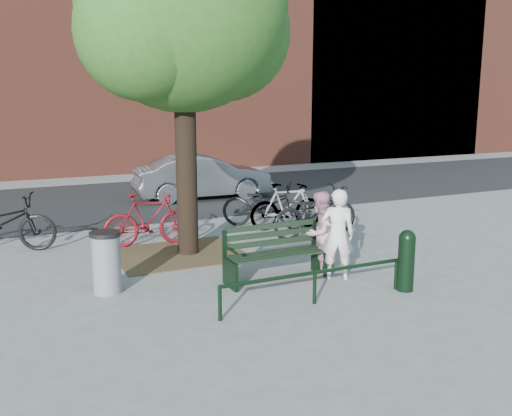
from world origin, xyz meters
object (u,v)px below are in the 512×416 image
person_left (338,234)px  litter_bin (106,262)px  bicycle_c (316,212)px  bollard (406,258)px  parked_car (203,177)px  park_bench (275,251)px  person_right (319,233)px

person_left → litter_bin: person_left is taller
litter_bin → bicycle_c: bicycle_c is taller
person_left → bicycle_c: person_left is taller
person_left → bollard: 1.19m
person_left → parked_car: bearing=-63.4°
person_left → park_bench: bearing=6.9°
bicycle_c → bollard: bearing=168.0°
park_bench → person_left: bearing=-23.9°
person_right → parked_car: (0.70, 7.68, -0.06)m
litter_bin → bicycle_c: 5.07m
bollard → park_bench: bearing=139.1°
park_bench → person_right: 0.87m
bollard → parked_car: parked_car is taller
person_right → litter_bin: person_right is taller
bicycle_c → parked_car: (-0.58, 5.45, 0.11)m
bollard → parked_car: (-0.06, 9.02, 0.14)m
parked_car → litter_bin: bearing=153.3°
park_bench → person_right: bearing=-2.8°
litter_bin → parked_car: parked_car is taller
bollard → parked_car: 9.03m
person_left → bollard: bearing=154.8°
bollard → bicycle_c: 3.62m
bicycle_c → park_bench: bearing=132.3°
parked_car → bicycle_c: bearing=-170.0°
park_bench → bollard: size_ratio=1.78×
bollard → bicycle_c: bearing=81.7°
person_left → litter_bin: bearing=16.2°
litter_bin → parked_car: (4.20, 7.12, 0.17)m
person_left → bollard: person_left is taller
person_left → person_right: (-0.11, 0.38, -0.05)m
person_right → litter_bin: bearing=-35.7°
park_bench → bicycle_c: size_ratio=0.82×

